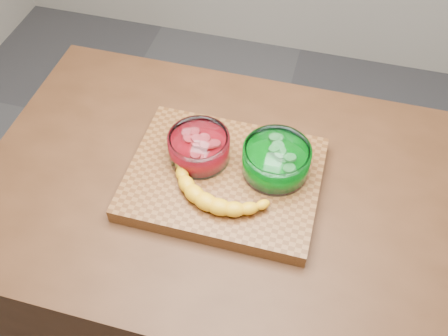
# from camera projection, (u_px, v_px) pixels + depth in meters

# --- Properties ---
(ground) EXTENTS (3.50, 3.50, 0.00)m
(ground) POSITION_uv_depth(u_px,v_px,m) (224.00, 326.00, 1.91)
(ground) COLOR #515155
(ground) RESTS_ON ground
(counter) EXTENTS (1.20, 0.80, 0.90)m
(counter) POSITION_uv_depth(u_px,v_px,m) (224.00, 271.00, 1.56)
(counter) COLOR #492915
(counter) RESTS_ON ground
(cutting_board) EXTENTS (0.45, 0.35, 0.04)m
(cutting_board) POSITION_uv_depth(u_px,v_px,m) (224.00, 179.00, 1.19)
(cutting_board) COLOR brown
(cutting_board) RESTS_ON counter
(bowl_red) EXTENTS (0.15, 0.15, 0.07)m
(bowl_red) POSITION_uv_depth(u_px,v_px,m) (199.00, 147.00, 1.18)
(bowl_red) COLOR white
(bowl_red) RESTS_ON cutting_board
(bowl_green) EXTENTS (0.16, 0.16, 0.07)m
(bowl_green) POSITION_uv_depth(u_px,v_px,m) (276.00, 160.00, 1.16)
(bowl_green) COLOR white
(bowl_green) RESTS_ON cutting_board
(banana) EXTENTS (0.27, 0.16, 0.04)m
(banana) POSITION_uv_depth(u_px,v_px,m) (219.00, 188.00, 1.13)
(banana) COLOR #EFAB15
(banana) RESTS_ON cutting_board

